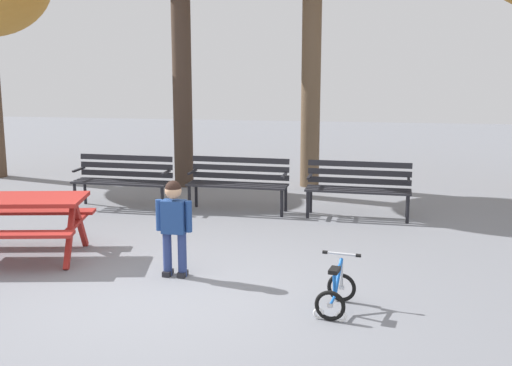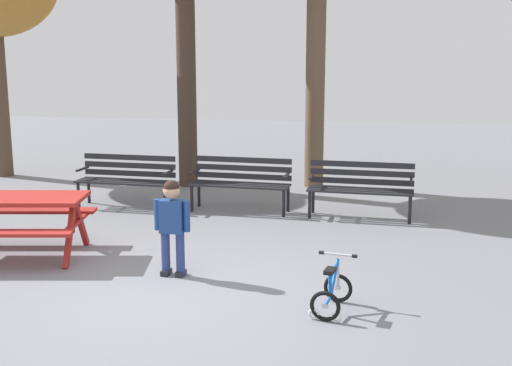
# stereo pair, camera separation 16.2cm
# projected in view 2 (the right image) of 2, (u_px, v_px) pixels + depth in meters

# --- Properties ---
(ground) EXTENTS (36.00, 36.00, 0.00)m
(ground) POSITION_uv_depth(u_px,v_px,m) (157.00, 294.00, 6.91)
(ground) COLOR slate
(picnic_table) EXTENTS (2.00, 1.63, 0.79)m
(picnic_table) POSITION_uv_depth(u_px,v_px,m) (11.00, 210.00, 8.08)
(picnic_table) COLOR maroon
(picnic_table) RESTS_ON ground
(park_bench_far_left) EXTENTS (1.62, 0.55, 0.85)m
(park_bench_far_left) POSITION_uv_depth(u_px,v_px,m) (127.00, 176.00, 10.72)
(park_bench_far_left) COLOR #232328
(park_bench_far_left) RESTS_ON ground
(park_bench_left) EXTENTS (1.63, 0.56, 0.85)m
(park_bench_left) POSITION_uv_depth(u_px,v_px,m) (241.00, 179.00, 10.46)
(park_bench_left) COLOR #232328
(park_bench_left) RESTS_ON ground
(park_bench_right) EXTENTS (1.63, 0.55, 0.85)m
(park_bench_right) POSITION_uv_depth(u_px,v_px,m) (361.00, 185.00, 10.03)
(park_bench_right) COLOR #232328
(park_bench_right) RESTS_ON ground
(child_standing) EXTENTS (0.42, 0.19, 1.11)m
(child_standing) POSITION_uv_depth(u_px,v_px,m) (172.00, 220.00, 7.35)
(child_standing) COLOR navy
(child_standing) RESTS_ON ground
(kids_bicycle) EXTENTS (0.45, 0.61, 0.54)m
(kids_bicycle) POSITION_uv_depth(u_px,v_px,m) (332.00, 292.00, 6.40)
(kids_bicycle) COLOR black
(kids_bicycle) RESTS_ON ground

